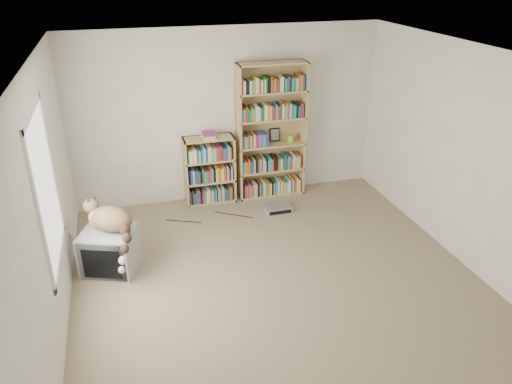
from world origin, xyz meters
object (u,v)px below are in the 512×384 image
object	(u,v)px
bookcase_tall	(271,135)
bookcase_short	(210,172)
dvd_player	(277,208)
crt_tv	(110,250)
cat	(112,224)

from	to	relation	value
bookcase_tall	bookcase_short	distance (m)	1.05
dvd_player	bookcase_tall	bearing A→B (deg)	82.58
bookcase_tall	dvd_player	size ratio (longest dim) A/B	5.26
crt_tv	cat	distance (m)	0.37
bookcase_short	crt_tv	bearing A→B (deg)	-134.61
cat	dvd_player	xyz separation A→B (m)	(2.26, 0.92, -0.57)
cat	bookcase_tall	xyz separation A→B (m)	(2.33, 1.53, 0.33)
crt_tv	cat	world-z (taller)	cat
bookcase_tall	cat	bearing A→B (deg)	-146.80
crt_tv	dvd_player	size ratio (longest dim) A/B	1.93
cat	dvd_player	distance (m)	2.50
bookcase_tall	dvd_player	bearing A→B (deg)	-97.20
crt_tv	bookcase_short	size ratio (longest dim) A/B	0.73
bookcase_short	bookcase_tall	bearing A→B (deg)	0.19
bookcase_tall	dvd_player	xyz separation A→B (m)	(-0.08, -0.61, -0.90)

